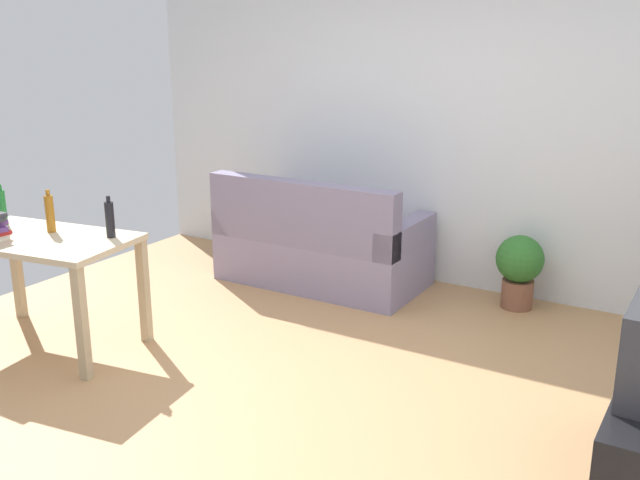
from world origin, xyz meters
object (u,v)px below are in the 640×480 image
bottle_dark (110,219)px  couch (319,248)px  bottle_green (2,207)px  bottle_amber (50,213)px  potted_plant (519,266)px  desk (41,253)px

bottle_dark → couch: bearing=73.6°
couch → bottle_green: bearing=54.0°
bottle_amber → bottle_dark: (0.44, 0.11, -0.01)m
potted_plant → bottle_amber: size_ratio=1.99×
bottle_amber → bottle_dark: bottle_amber is taller
couch → bottle_green: (-1.39, -1.91, 0.58)m
couch → potted_plant: 1.62m
couch → potted_plant: size_ratio=2.93×
potted_plant → bottle_dark: (-2.10, -2.07, 0.55)m
potted_plant → bottle_dark: bottle_dark is taller
bottle_green → couch: bearing=54.0°
desk → bottle_green: (-0.46, 0.08, 0.23)m
bottle_green → bottle_amber: (0.43, 0.04, 0.00)m
bottle_green → desk: bearing=-9.5°
couch → bottle_dark: bottle_dark is taller
bottle_amber → bottle_green: bearing=-174.6°
desk → bottle_green: 0.52m
potted_plant → bottle_amber: 3.39m
bottle_green → bottle_dark: size_ratio=1.03×
desk → bottle_amber: size_ratio=4.50×
desk → bottle_dark: size_ratio=4.72×
desk → potted_plant: desk is taller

